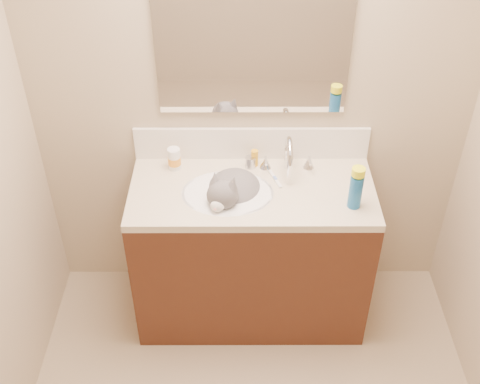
{
  "coord_description": "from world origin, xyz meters",
  "views": [
    {
      "loc": [
        -0.07,
        -1.33,
        2.67
      ],
      "look_at": [
        -0.06,
        0.92,
        0.88
      ],
      "focal_mm": 45.0,
      "sensor_mm": 36.0,
      "label": 1
    }
  ],
  "objects_px": {
    "cat": "(233,194)",
    "silver_jar": "(250,162)",
    "faucet": "(288,158)",
    "amber_bottle": "(255,158)",
    "spray_can": "(355,192)",
    "basin": "(228,204)",
    "pill_bottle": "(174,159)",
    "vanity_cabinet": "(251,255)"
  },
  "relations": [
    {
      "from": "cat",
      "to": "silver_jar",
      "type": "bearing_deg",
      "value": 86.17
    },
    {
      "from": "faucet",
      "to": "amber_bottle",
      "type": "distance_m",
      "value": 0.18
    },
    {
      "from": "spray_can",
      "to": "basin",
      "type": "bearing_deg",
      "value": 170.35
    },
    {
      "from": "pill_bottle",
      "to": "amber_bottle",
      "type": "bearing_deg",
      "value": 3.42
    },
    {
      "from": "basin",
      "to": "cat",
      "type": "xyz_separation_m",
      "value": [
        0.02,
        0.03,
        0.04
      ]
    },
    {
      "from": "faucet",
      "to": "silver_jar",
      "type": "height_order",
      "value": "faucet"
    },
    {
      "from": "pill_bottle",
      "to": "amber_bottle",
      "type": "height_order",
      "value": "pill_bottle"
    },
    {
      "from": "pill_bottle",
      "to": "faucet",
      "type": "bearing_deg",
      "value": -3.63
    },
    {
      "from": "cat",
      "to": "silver_jar",
      "type": "relative_size",
      "value": 7.18
    },
    {
      "from": "vanity_cabinet",
      "to": "faucet",
      "type": "distance_m",
      "value": 0.58
    },
    {
      "from": "faucet",
      "to": "amber_bottle",
      "type": "height_order",
      "value": "faucet"
    },
    {
      "from": "amber_bottle",
      "to": "cat",
      "type": "bearing_deg",
      "value": -119.07
    },
    {
      "from": "vanity_cabinet",
      "to": "basin",
      "type": "distance_m",
      "value": 0.4
    },
    {
      "from": "basin",
      "to": "amber_bottle",
      "type": "height_order",
      "value": "amber_bottle"
    },
    {
      "from": "basin",
      "to": "faucet",
      "type": "bearing_deg",
      "value": 29.12
    },
    {
      "from": "vanity_cabinet",
      "to": "spray_can",
      "type": "height_order",
      "value": "spray_can"
    },
    {
      "from": "basin",
      "to": "silver_jar",
      "type": "bearing_deg",
      "value": 62.01
    },
    {
      "from": "vanity_cabinet",
      "to": "basin",
      "type": "bearing_deg",
      "value": -165.96
    },
    {
      "from": "vanity_cabinet",
      "to": "faucet",
      "type": "height_order",
      "value": "faucet"
    },
    {
      "from": "faucet",
      "to": "cat",
      "type": "height_order",
      "value": "faucet"
    },
    {
      "from": "silver_jar",
      "to": "spray_can",
      "type": "distance_m",
      "value": 0.58
    },
    {
      "from": "pill_bottle",
      "to": "silver_jar",
      "type": "distance_m",
      "value": 0.39
    },
    {
      "from": "basin",
      "to": "spray_can",
      "type": "distance_m",
      "value": 0.62
    },
    {
      "from": "vanity_cabinet",
      "to": "silver_jar",
      "type": "xyz_separation_m",
      "value": [
        -0.01,
        0.18,
        0.48
      ]
    },
    {
      "from": "silver_jar",
      "to": "cat",
      "type": "bearing_deg",
      "value": -115.76
    },
    {
      "from": "faucet",
      "to": "silver_jar",
      "type": "xyz_separation_m",
      "value": [
        -0.19,
        0.05,
        -0.06
      ]
    },
    {
      "from": "basin",
      "to": "silver_jar",
      "type": "xyz_separation_m",
      "value": [
        0.11,
        0.21,
        0.1
      ]
    },
    {
      "from": "faucet",
      "to": "amber_bottle",
      "type": "xyz_separation_m",
      "value": [
        -0.16,
        0.06,
        -0.04
      ]
    },
    {
      "from": "pill_bottle",
      "to": "basin",
      "type": "bearing_deg",
      "value": -36.85
    },
    {
      "from": "faucet",
      "to": "silver_jar",
      "type": "relative_size",
      "value": 4.64
    },
    {
      "from": "vanity_cabinet",
      "to": "cat",
      "type": "height_order",
      "value": "cat"
    },
    {
      "from": "silver_jar",
      "to": "faucet",
      "type": "bearing_deg",
      "value": -13.66
    },
    {
      "from": "vanity_cabinet",
      "to": "cat",
      "type": "bearing_deg",
      "value": -178.28
    },
    {
      "from": "vanity_cabinet",
      "to": "amber_bottle",
      "type": "relative_size",
      "value": 13.45
    },
    {
      "from": "vanity_cabinet",
      "to": "pill_bottle",
      "type": "relative_size",
      "value": 10.34
    },
    {
      "from": "amber_bottle",
      "to": "spray_can",
      "type": "distance_m",
      "value": 0.57
    },
    {
      "from": "faucet",
      "to": "silver_jar",
      "type": "bearing_deg",
      "value": 166.34
    },
    {
      "from": "spray_can",
      "to": "silver_jar",
      "type": "bearing_deg",
      "value": 146.89
    },
    {
      "from": "pill_bottle",
      "to": "spray_can",
      "type": "height_order",
      "value": "spray_can"
    },
    {
      "from": "vanity_cabinet",
      "to": "cat",
      "type": "xyz_separation_m",
      "value": [
        -0.1,
        -0.0,
        0.42
      ]
    },
    {
      "from": "basin",
      "to": "cat",
      "type": "height_order",
      "value": "cat"
    },
    {
      "from": "faucet",
      "to": "spray_can",
      "type": "relative_size",
      "value": 1.64
    }
  ]
}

